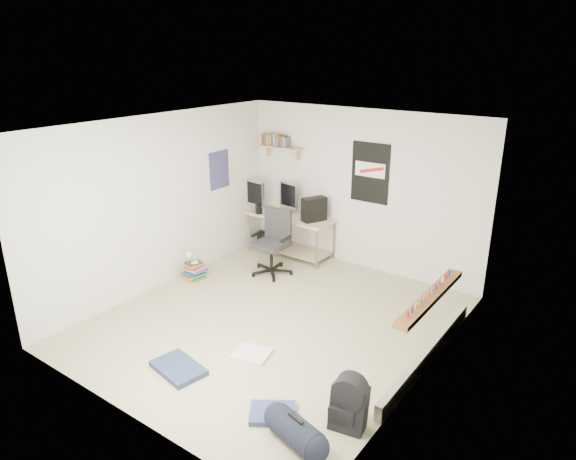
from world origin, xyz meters
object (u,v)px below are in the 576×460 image
Objects in this scene: office_chair at (271,244)px; desk at (291,234)px; backpack at (349,408)px; book_stack at (195,269)px; duffel_bag at (296,430)px.

desk is at bearing 96.86° from office_chair.
backpack reaches higher than book_stack.
desk is 4.45m from duffel_bag.
desk is 1.77m from book_stack.
book_stack is at bearing 146.49° from backpack.
book_stack is (-3.50, 1.47, -0.05)m from backpack.
office_chair reaches higher than desk.
book_stack is at bearing -142.35° from office_chair.
book_stack is at bearing -106.39° from desk.
duffel_bag is (2.61, -3.59, -0.22)m from desk.
desk is at bearing 122.02° from backpack.
desk is 2.91× the size of duffel_bag.
desk is 3.44× the size of backpack.
desk reaches higher than duffel_bag.
duffel_bag is at bearing -56.74° from office_chair.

